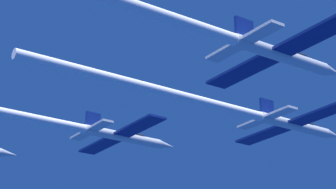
{
  "coord_description": "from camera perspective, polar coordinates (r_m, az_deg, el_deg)",
  "views": [
    {
      "loc": [
        47.97,
        -50.21,
        -23.34
      ],
      "look_at": [
        -0.15,
        -17.06,
        -0.13
      ],
      "focal_mm": 68.52,
      "sensor_mm": 36.0,
      "label": 1
    }
  ],
  "objects": [
    {
      "name": "jet_lead",
      "position": [
        66.15,
        5.41,
        -1.23
      ],
      "size": [
        16.53,
        40.02,
        2.74
      ],
      "color": "silver"
    },
    {
      "name": "jet_left_wing",
      "position": [
        72.31,
        -9.42,
        -2.62
      ],
      "size": [
        16.53,
        36.3,
        2.74
      ],
      "color": "silver"
    },
    {
      "name": "jet_right_wing",
      "position": [
        49.03,
        2.67,
        6.0
      ],
      "size": [
        16.53,
        38.34,
        2.74
      ],
      "color": "silver"
    }
  ]
}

